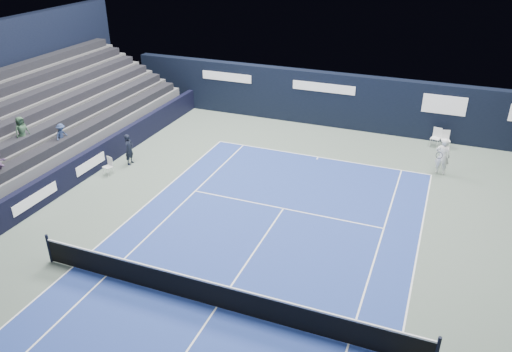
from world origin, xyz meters
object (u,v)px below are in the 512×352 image
at_px(folding_chair_back_b, 436,136).
at_px(line_judge_chair, 109,165).
at_px(tennis_net, 216,294).
at_px(folding_chair_back_a, 446,138).
at_px(tennis_player, 442,156).

height_order(folding_chair_back_b, line_judge_chair, folding_chair_back_b).
bearing_deg(tennis_net, folding_chair_back_a, 69.33).
bearing_deg(folding_chair_back_b, tennis_net, -94.83).
distance_m(folding_chair_back_b, line_judge_chair, 16.74).
distance_m(line_judge_chair, tennis_net, 10.79).
relative_size(line_judge_chair, tennis_net, 0.07).
bearing_deg(tennis_player, folding_chair_back_b, 97.46).
xyz_separation_m(tennis_net, tennis_player, (5.82, 12.20, 0.39)).
xyz_separation_m(line_judge_chair, tennis_player, (14.48, 5.76, 0.41)).
bearing_deg(line_judge_chair, tennis_player, 37.28).
relative_size(folding_chair_back_a, tennis_player, 0.53).
distance_m(folding_chair_back_b, tennis_net, 16.44).
bearing_deg(line_judge_chair, folding_chair_back_b, 48.52).
bearing_deg(folding_chair_back_b, tennis_player, -68.26).
bearing_deg(tennis_net, folding_chair_back_b, 70.90).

